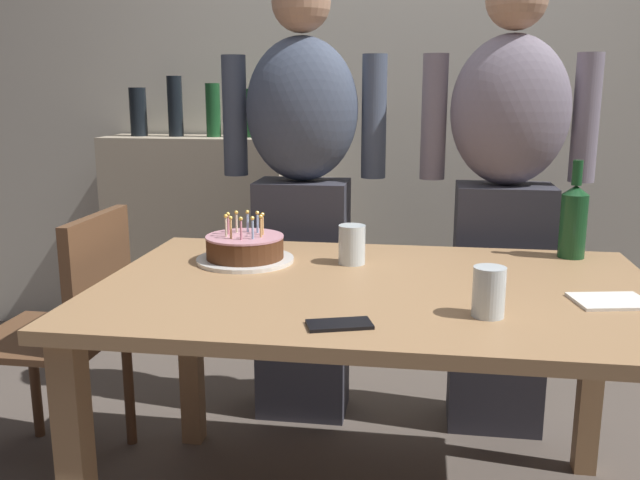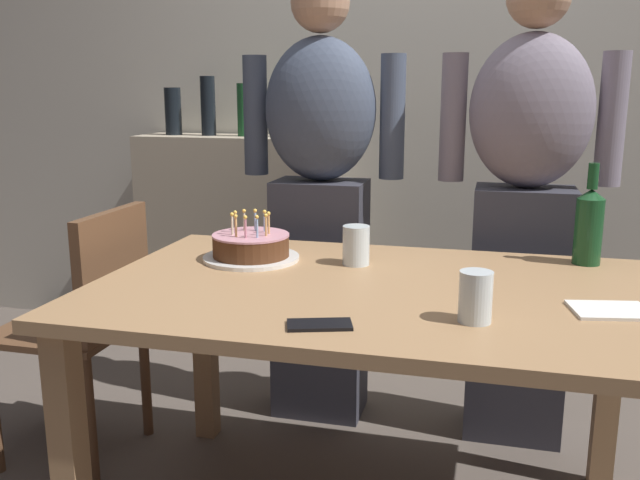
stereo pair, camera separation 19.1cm
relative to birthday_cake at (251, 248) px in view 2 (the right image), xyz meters
The scene contains 12 objects.
back_wall 1.52m from the birthday_cake, 73.18° to the left, with size 5.20×0.10×2.60m, color beige.
dining_table 0.47m from the birthday_cake, 24.24° to the right, with size 1.50×0.96×0.74m.
birthday_cake is the anchor object (origin of this frame).
water_glass_near 0.80m from the birthday_cake, 31.01° to the right, with size 0.08×0.08×0.12m, color silver.
water_glass_far 0.33m from the birthday_cake, ahead, with size 0.08×0.08×0.12m, color silver.
wine_bottle 1.02m from the birthday_cake, 11.66° to the left, with size 0.08×0.08×0.30m.
cell_phone 0.64m from the birthday_cake, 56.27° to the right, with size 0.14×0.07×0.01m, color black.
napkin_stack 1.03m from the birthday_cake, 14.79° to the right, with size 0.18×0.13×0.01m, color white.
person_man_bearded 0.54m from the birthday_cake, 80.69° to the left, with size 0.61×0.27×1.66m.
person_woman_cardigan 0.98m from the birthday_cake, 32.44° to the left, with size 0.61×0.27×1.66m.
dining_chair 0.63m from the birthday_cake, behind, with size 0.42×0.42×0.87m.
shelf_cabinet 1.29m from the birthday_cake, 115.05° to the left, with size 0.86×0.30×1.31m.
Camera 2 is at (0.30, -1.74, 1.26)m, focal length 38.38 mm.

